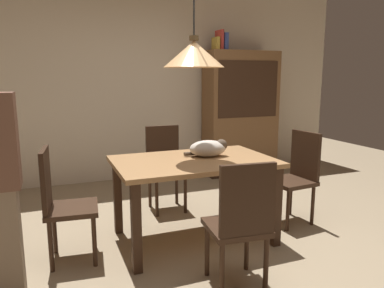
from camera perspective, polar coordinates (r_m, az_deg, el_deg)
name	(u,v)px	position (r m, az deg, el deg)	size (l,w,h in m)	color
ground	(221,254)	(3.22, 4.55, -16.76)	(10.00, 10.00, 0.00)	#998466
back_wall	(141,78)	(5.37, -7.91, 10.14)	(6.40, 0.10, 2.90)	beige
dining_table	(194,170)	(3.26, 0.29, -4.15)	(1.40, 0.90, 0.75)	#A87A4C
chair_far_back	(165,164)	(4.10, -4.25, -3.11)	(0.41, 0.41, 0.93)	#382316
chair_right_side	(297,173)	(3.85, 16.08, -4.39)	(0.44, 0.44, 0.93)	#382316
chair_near_front	(241,220)	(2.54, 7.63, -11.78)	(0.44, 0.44, 0.93)	#382316
chair_left_side	(61,200)	(3.09, -19.82, -8.27)	(0.44, 0.44, 0.93)	#382316
cat_sleeping	(209,148)	(3.34, 2.67, -0.65)	(0.39, 0.27, 0.16)	beige
pendant_lamp	(194,54)	(3.16, 0.30, 13.95)	(0.52, 0.52, 1.30)	#E0A86B
hutch_bookcase	(240,116)	(5.62, 7.58, 4.43)	(1.12, 0.45, 1.85)	brown
book_yellow_short	(216,44)	(5.42, 3.73, 15.40)	(0.04, 0.20, 0.18)	gold
book_red_tall	(219,40)	(5.44, 4.30, 15.90)	(0.04, 0.22, 0.28)	#B73833
book_blue_wide	(223,42)	(5.47, 4.92, 15.65)	(0.06, 0.24, 0.24)	#384C93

